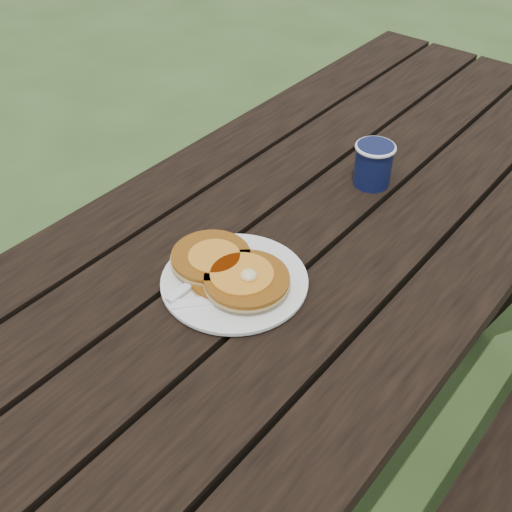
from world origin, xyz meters
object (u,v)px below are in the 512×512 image
Objects in this scene: pancake_stack at (230,270)px; picnic_table at (312,341)px; coffee_cup at (374,162)px; plate at (234,282)px.

picnic_table is at bearing 88.88° from pancake_stack.
coffee_cup is at bearing 79.55° from picnic_table.
picnic_table is 0.47m from plate.
coffee_cup is at bearing 87.27° from plate.
coffee_cup is (0.03, 0.41, 0.03)m from pancake_stack.
pancake_stack reaches higher than plate.
picnic_table is 20.04× the size of coffee_cup.
coffee_cup is at bearing 85.71° from pancake_stack.
coffee_cup reaches higher than plate.
plate is at bearing -92.73° from coffee_cup.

